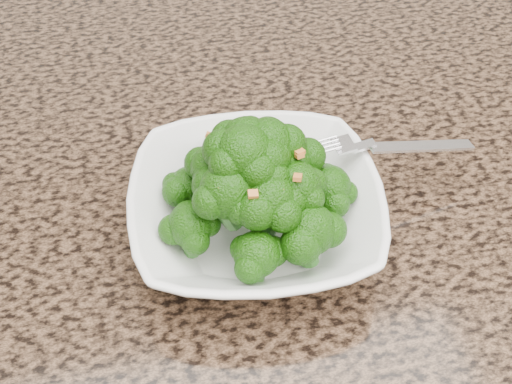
{
  "coord_description": "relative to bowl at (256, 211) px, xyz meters",
  "views": [
    {
      "loc": [
        -0.17,
        -0.1,
        1.33
      ],
      "look_at": [
        -0.09,
        0.27,
        0.95
      ],
      "focal_mm": 45.0,
      "sensor_mm": 36.0,
      "label": 1
    }
  ],
  "objects": [
    {
      "name": "granite_counter",
      "position": [
        0.09,
        0.03,
        -0.04
      ],
      "size": [
        1.64,
        1.04,
        0.03
      ],
      "primitive_type": "cube",
      "color": "brown",
      "rests_on": "cabinet"
    },
    {
      "name": "broccoli_pile",
      "position": [
        0.0,
        0.0,
        0.07
      ],
      "size": [
        0.19,
        0.19,
        0.08
      ],
      "primitive_type": null,
      "color": "#1A5409",
      "rests_on": "bowl"
    },
    {
      "name": "fork",
      "position": [
        0.11,
        0.03,
        0.03
      ],
      "size": [
        0.18,
        0.04,
        0.01
      ],
      "primitive_type": null,
      "rotation": [
        0.0,
        0.0,
        0.09
      ],
      "color": "silver",
      "rests_on": "bowl"
    },
    {
      "name": "bowl",
      "position": [
        0.0,
        0.0,
        0.0
      ],
      "size": [
        0.24,
        0.24,
        0.05
      ],
      "primitive_type": "imported",
      "rotation": [
        0.0,
        0.0,
        -0.11
      ],
      "color": "white",
      "rests_on": "granite_counter"
    },
    {
      "name": "garlic_topping",
      "position": [
        0.0,
        0.0,
        0.11
      ],
      "size": [
        0.11,
        0.11,
        0.01
      ],
      "primitive_type": null,
      "color": "orange",
      "rests_on": "broccoli_pile"
    }
  ]
}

